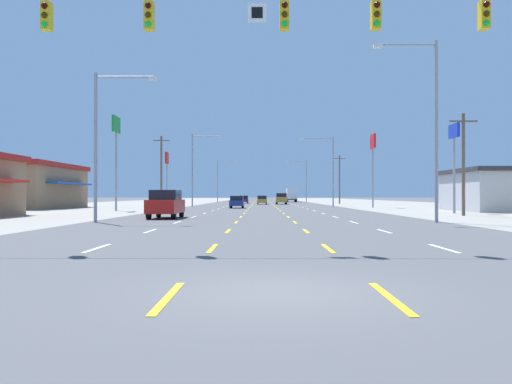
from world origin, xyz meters
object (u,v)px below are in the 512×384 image
Objects in this scene: hatchback_inner_left_near at (237,202)px; pole_sign_right_row_1 at (454,146)px; hatchback_center_turn_mid at (262,200)px; pole_sign_left_row_1 at (116,138)px; pole_sign_left_row_2 at (167,165)px; pole_sign_right_row_2 at (373,150)px; streetlight_left_row_0 at (102,135)px; streetlight_left_row_1 at (195,165)px; box_truck_far_right_farther at (291,194)px; hatchback_inner_left_far at (244,199)px; streetlight_left_row_2 at (220,178)px; streetlight_right_row_0 at (431,119)px; suv_far_left_nearest at (166,204)px; streetlight_right_row_1 at (329,166)px; streetlight_right_row_2 at (304,178)px; suv_inner_right_midfar at (281,199)px.

pole_sign_right_row_1 reaches higher than hatchback_inner_left_near.
pole_sign_left_row_1 reaches higher than hatchback_center_turn_mid.
pole_sign_left_row_2 is 33.60m from pole_sign_right_row_2.
pole_sign_left_row_2 is at bearing 96.20° from streetlight_left_row_0.
box_truck_far_right_farther is at bearing 71.12° from streetlight_left_row_1.
streetlight_left_row_0 is at bearing -95.05° from hatchback_inner_left_far.
pole_sign_right_row_1 is 76.51m from streetlight_left_row_2.
streetlight_left_row_1 reaches higher than hatchback_inner_left_near.
pole_sign_right_row_1 is at bearing -48.75° from pole_sign_left_row_2.
pole_sign_left_row_2 is at bearing 115.74° from streetlight_right_row_0.
pole_sign_left_row_1 is 33.16m from pole_sign_right_row_1.
streetlight_left_row_1 reaches higher than pole_sign_right_row_1.
pole_sign_left_row_2 is at bearing 90.23° from pole_sign_left_row_1.
streetlight_right_row_0 is (16.75, -5.41, 5.14)m from suv_far_left_nearest.
streetlight_right_row_1 is at bearing -19.36° from pole_sign_left_row_2.
hatchback_inner_left_near is at bearing -103.66° from streetlight_right_row_2.
streetlight_left_row_0 is (-13.18, -62.05, 4.16)m from suv_inner_right_midfar.
streetlight_right_row_2 is (2.53, -5.63, 3.83)m from box_truck_far_right_farther.
suv_inner_right_midfar is at bearing 64.49° from pole_sign_left_row_1.
pole_sign_right_row_1 reaches higher than suv_inner_right_midfar.
hatchback_inner_left_far is at bearing 109.10° from hatchback_center_turn_mid.
streetlight_right_row_0 is 1.12× the size of streetlight_right_row_2.
pole_sign_left_row_2 is 52.71m from streetlight_left_row_0.
pole_sign_left_row_1 is at bearing -140.16° from streetlight_right_row_1.
suv_inner_right_midfar is 48.81m from pole_sign_right_row_1.
pole_sign_left_row_1 reaches higher than pole_sign_left_row_2.
streetlight_left_row_0 is 43.58m from streetlight_left_row_1.
streetlight_left_row_2 reaches higher than hatchback_inner_left_far.
streetlight_right_row_0 reaches higher than pole_sign_right_row_2.
pole_sign_left_row_2 is at bearing -152.88° from suv_inner_right_midfar.
suv_far_left_nearest is at bearing -92.99° from hatchback_inner_left_far.
pole_sign_left_row_1 is (-15.28, -37.10, 6.81)m from hatchback_center_turn_mid.
hatchback_center_turn_mid is 27.82m from pole_sign_right_row_2.
pole_sign_right_row_2 is at bearing 82.87° from streetlight_right_row_0.
streetlight_right_row_2 reaches higher than streetlight_left_row_0.
pole_sign_right_row_2 is (29.77, 14.32, -0.08)m from pole_sign_left_row_1.
streetlight_right_row_0 is (9.86, -59.85, 5.38)m from hatchback_center_turn_mid.
streetlight_right_row_2 is (-0.19, 87.14, -0.49)m from streetlight_right_row_0.
streetlight_left_row_1 is 1.04× the size of streetlight_right_row_1.
pole_sign_right_row_2 is at bearing -61.33° from hatchback_inner_left_far.
streetlight_right_row_2 reaches higher than pole_sign_right_row_2.
pole_sign_right_row_1 is (23.91, 10.01, 4.99)m from suv_far_left_nearest.
pole_sign_left_row_1 is at bearing -103.98° from hatchback_inner_left_far.
streetlight_right_row_2 reaches higher than suv_far_left_nearest.
streetlight_left_row_0 is at bearing -102.00° from suv_inner_right_midfar.
box_truck_far_right_farther is 92.91m from streetlight_right_row_0.
streetlight_left_row_0 reaches higher than hatchback_inner_left_far.
hatchback_inner_left_far is at bearing 118.67° from pole_sign_right_row_2.
pole_sign_right_row_2 is at bearing 9.71° from hatchback_inner_left_near.
streetlight_right_row_0 reaches higher than pole_sign_right_row_1.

